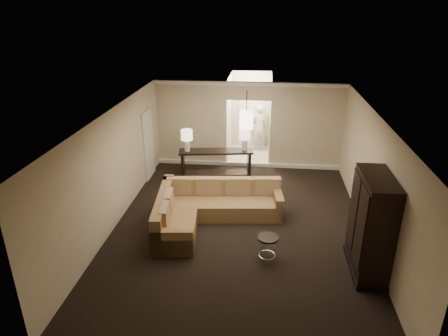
# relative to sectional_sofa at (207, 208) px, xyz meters

# --- Properties ---
(ground) EXTENTS (8.00, 8.00, 0.00)m
(ground) POSITION_rel_sectional_sofa_xyz_m (0.79, -0.23, -0.36)
(ground) COLOR black
(ground) RESTS_ON ground
(wall_back) EXTENTS (6.00, 0.04, 2.80)m
(wall_back) POSITION_rel_sectional_sofa_xyz_m (0.79, 3.77, 1.04)
(wall_back) COLOR beige
(wall_back) RESTS_ON ground
(wall_front) EXTENTS (6.00, 0.04, 2.80)m
(wall_front) POSITION_rel_sectional_sofa_xyz_m (0.79, -4.23, 1.04)
(wall_front) COLOR beige
(wall_front) RESTS_ON ground
(wall_left) EXTENTS (0.04, 8.00, 2.80)m
(wall_left) POSITION_rel_sectional_sofa_xyz_m (-2.21, -0.23, 1.04)
(wall_left) COLOR beige
(wall_left) RESTS_ON ground
(wall_right) EXTENTS (0.04, 8.00, 2.80)m
(wall_right) POSITION_rel_sectional_sofa_xyz_m (3.79, -0.23, 1.04)
(wall_right) COLOR beige
(wall_right) RESTS_ON ground
(ceiling) EXTENTS (6.00, 8.00, 0.02)m
(ceiling) POSITION_rel_sectional_sofa_xyz_m (0.79, -0.23, 2.44)
(ceiling) COLOR white
(ceiling) RESTS_ON wall_back
(crown_molding) EXTENTS (6.00, 0.10, 0.12)m
(crown_molding) POSITION_rel_sectional_sofa_xyz_m (0.79, 3.72, 2.37)
(crown_molding) COLOR white
(crown_molding) RESTS_ON wall_back
(baseboard) EXTENTS (6.00, 0.10, 0.12)m
(baseboard) POSITION_rel_sectional_sofa_xyz_m (0.79, 3.72, -0.30)
(baseboard) COLOR white
(baseboard) RESTS_ON ground
(side_door) EXTENTS (0.05, 0.90, 2.10)m
(side_door) POSITION_rel_sectional_sofa_xyz_m (-2.18, 2.57, 0.69)
(side_door) COLOR white
(side_door) RESTS_ON ground
(foyer) EXTENTS (1.44, 2.02, 2.80)m
(foyer) POSITION_rel_sectional_sofa_xyz_m (0.79, 5.11, 0.94)
(foyer) COLOR white
(foyer) RESTS_ON ground
(sectional_sofa) EXTENTS (3.12, 2.63, 0.91)m
(sectional_sofa) POSITION_rel_sectional_sofa_xyz_m (0.00, 0.00, 0.00)
(sectional_sofa) COLOR brown
(sectional_sofa) RESTS_ON ground
(coffee_table) EXTENTS (0.95, 0.95, 0.38)m
(coffee_table) POSITION_rel_sectional_sofa_xyz_m (0.14, 0.77, -0.17)
(coffee_table) COLOR silver
(coffee_table) RESTS_ON ground
(console_table) EXTENTS (2.31, 0.84, 0.87)m
(console_table) POSITION_rel_sectional_sofa_xyz_m (-0.13, 2.74, 0.16)
(console_table) COLOR black
(console_table) RESTS_ON ground
(armoire) EXTENTS (0.62, 1.44, 2.08)m
(armoire) POSITION_rel_sectional_sofa_xyz_m (3.48, -1.57, 0.63)
(armoire) COLOR black
(armoire) RESTS_ON ground
(drink_table) EXTENTS (0.44, 0.44, 0.55)m
(drink_table) POSITION_rel_sectional_sofa_xyz_m (1.49, -1.43, 0.03)
(drink_table) COLOR black
(drink_table) RESTS_ON ground
(table_lamp_left) EXTENTS (0.35, 0.35, 0.67)m
(table_lamp_left) POSITION_rel_sectional_sofa_xyz_m (-0.99, 2.61, 0.95)
(table_lamp_left) COLOR silver
(table_lamp_left) RESTS_ON console_table
(table_lamp_right) EXTENTS (0.35, 0.35, 0.67)m
(table_lamp_right) POSITION_rel_sectional_sofa_xyz_m (0.73, 2.87, 0.95)
(table_lamp_right) COLOR silver
(table_lamp_right) RESTS_ON console_table
(pendant_light) EXTENTS (0.38, 0.38, 1.09)m
(pendant_light) POSITION_rel_sectional_sofa_xyz_m (0.79, 2.47, 1.59)
(pendant_light) COLOR black
(pendant_light) RESTS_ON ceiling
(person) EXTENTS (0.73, 0.54, 1.87)m
(person) POSITION_rel_sectional_sofa_xyz_m (1.12, 5.37, 0.57)
(person) COLOR beige
(person) RESTS_ON ground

